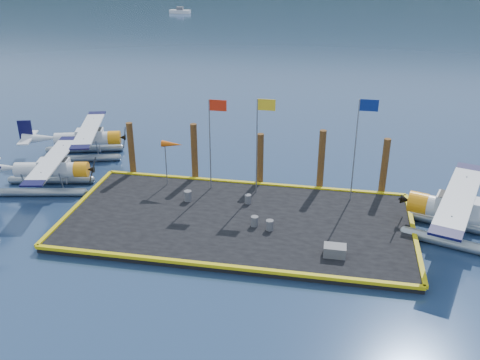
# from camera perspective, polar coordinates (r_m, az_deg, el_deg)

# --- Properties ---
(ground) EXTENTS (4000.00, 4000.00, 0.00)m
(ground) POSITION_cam_1_polar(r_m,az_deg,el_deg) (31.59, -0.26, -4.79)
(ground) COLOR #19304D
(ground) RESTS_ON ground
(dock) EXTENTS (20.00, 10.00, 0.40)m
(dock) POSITION_cam_1_polar(r_m,az_deg,el_deg) (31.49, -0.26, -4.47)
(dock) COLOR black
(dock) RESTS_ON ground
(dock_bumpers) EXTENTS (20.25, 10.25, 0.18)m
(dock_bumpers) POSITION_cam_1_polar(r_m,az_deg,el_deg) (31.35, -0.26, -4.01)
(dock_bumpers) COLOR gold
(dock_bumpers) RESTS_ON dock
(seaplane_b) EXTENTS (7.78, 8.48, 3.00)m
(seaplane_b) POSITION_cam_1_polar(r_m,az_deg,el_deg) (37.48, -19.64, 0.85)
(seaplane_b) COLOR gray
(seaplane_b) RESTS_ON ground
(seaplane_c) EXTENTS (7.98, 8.58, 3.06)m
(seaplane_c) POSITION_cam_1_polar(r_m,az_deg,el_deg) (42.36, -16.13, 4.07)
(seaplane_c) COLOR gray
(seaplane_c) RESTS_ON ground
(seaplane_d) EXTENTS (9.23, 9.87, 3.53)m
(seaplane_d) POSITION_cam_1_polar(r_m,az_deg,el_deg) (31.85, 22.80, -3.49)
(seaplane_d) COLOR gray
(seaplane_d) RESTS_ON ground
(drum_0) EXTENTS (0.47, 0.47, 0.66)m
(drum_0) POSITION_cam_1_polar(r_m,az_deg,el_deg) (33.48, -5.58, -1.70)
(drum_0) COLOR #504F54
(drum_0) RESTS_ON dock
(drum_1) EXTENTS (0.42, 0.42, 0.60)m
(drum_1) POSITION_cam_1_polar(r_m,az_deg,el_deg) (30.53, 1.56, -4.42)
(drum_1) COLOR #504F54
(drum_1) RESTS_ON dock
(drum_2) EXTENTS (0.43, 0.43, 0.60)m
(drum_2) POSITION_cam_1_polar(r_m,az_deg,el_deg) (30.16, 3.19, -4.83)
(drum_2) COLOR #504F54
(drum_2) RESTS_ON dock
(drum_5) EXTENTS (0.40, 0.40, 0.57)m
(drum_5) POSITION_cam_1_polar(r_m,az_deg,el_deg) (33.04, 0.86, -2.04)
(drum_5) COLOR #504F54
(drum_5) RESTS_ON dock
(crate) EXTENTS (1.15, 0.77, 0.58)m
(crate) POSITION_cam_1_polar(r_m,az_deg,el_deg) (28.27, 10.08, -7.43)
(crate) COLOR #504F54
(crate) RESTS_ON dock
(flagpole_red) EXTENTS (1.14, 0.08, 6.00)m
(flagpole_red) POSITION_cam_1_polar(r_m,az_deg,el_deg) (33.61, -2.91, 5.28)
(flagpole_red) COLOR gray
(flagpole_red) RESTS_ON dock
(flagpole_yellow) EXTENTS (1.14, 0.08, 6.20)m
(flagpole_yellow) POSITION_cam_1_polar(r_m,az_deg,el_deg) (33.03, 2.17, 5.16)
(flagpole_yellow) COLOR gray
(flagpole_yellow) RESTS_ON dock
(flagpole_blue) EXTENTS (1.14, 0.08, 6.50)m
(flagpole_blue) POSITION_cam_1_polar(r_m,az_deg,el_deg) (32.70, 12.65, 4.68)
(flagpole_blue) COLOR gray
(flagpole_blue) RESTS_ON dock
(windsock) EXTENTS (1.40, 0.44, 3.12)m
(windsock) POSITION_cam_1_polar(r_m,az_deg,el_deg) (34.71, -7.27, 3.70)
(windsock) COLOR gray
(windsock) RESTS_ON dock
(piling_0) EXTENTS (0.44, 0.44, 4.00)m
(piling_0) POSITION_cam_1_polar(r_m,az_deg,el_deg) (37.70, -11.50, 3.11)
(piling_0) COLOR #452A13
(piling_0) RESTS_ON ground
(piling_1) EXTENTS (0.44, 0.44, 4.20)m
(piling_1) POSITION_cam_1_polar(r_m,az_deg,el_deg) (36.27, -4.88, 2.83)
(piling_1) COLOR #452A13
(piling_1) RESTS_ON ground
(piling_2) EXTENTS (0.44, 0.44, 3.80)m
(piling_2) POSITION_cam_1_polar(r_m,az_deg,el_deg) (35.47, 2.17, 2.04)
(piling_2) COLOR #452A13
(piling_2) RESTS_ON ground
(piling_3) EXTENTS (0.44, 0.44, 4.30)m
(piling_3) POSITION_cam_1_polar(r_m,az_deg,el_deg) (35.07, 8.65, 1.94)
(piling_3) COLOR #452A13
(piling_3) RESTS_ON ground
(piling_4) EXTENTS (0.44, 0.44, 4.00)m
(piling_4) POSITION_cam_1_polar(r_m,az_deg,el_deg) (35.28, 15.13, 1.21)
(piling_4) COLOR #452A13
(piling_4) RESTS_ON ground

